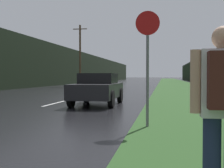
# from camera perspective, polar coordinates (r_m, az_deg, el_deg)

# --- Properties ---
(grass_verge) EXTENTS (6.00, 240.00, 0.02)m
(grass_verge) POSITION_cam_1_polar(r_m,az_deg,el_deg) (40.94, 12.44, -0.35)
(grass_verge) COLOR #26471E
(grass_verge) RESTS_ON ground_plane
(lane_stripe_c) EXTENTS (0.12, 3.00, 0.01)m
(lane_stripe_c) POSITION_cam_1_polar(r_m,az_deg,el_deg) (14.79, -10.47, -3.51)
(lane_stripe_c) COLOR silver
(lane_stripe_c) RESTS_ON ground_plane
(lane_stripe_d) EXTENTS (0.12, 3.00, 0.01)m
(lane_stripe_d) POSITION_cam_1_polar(r_m,az_deg,el_deg) (21.49, -4.14, -1.94)
(lane_stripe_d) COLOR silver
(lane_stripe_d) RESTS_ON ground_plane
(lane_stripe_e) EXTENTS (0.12, 3.00, 0.01)m
(lane_stripe_e) POSITION_cam_1_polar(r_m,az_deg,el_deg) (28.34, -0.84, -1.12)
(lane_stripe_e) COLOR silver
(lane_stripe_e) RESTS_ON ground_plane
(lane_stripe_f) EXTENTS (0.12, 3.00, 0.01)m
(lane_stripe_f) POSITION_cam_1_polar(r_m,az_deg,el_deg) (35.25, 1.16, -0.61)
(lane_stripe_f) COLOR silver
(lane_stripe_f) RESTS_ON ground_plane
(treeline_far_side) EXTENTS (2.00, 140.00, 5.58)m
(treeline_far_side) POSITION_cam_1_polar(r_m,az_deg,el_deg) (53.11, -7.36, 3.08)
(treeline_far_side) COLOR black
(treeline_far_side) RESTS_ON ground_plane
(treeline_near_side) EXTENTS (2.00, 140.00, 5.13)m
(treeline_near_side) POSITION_cam_1_polar(r_m,az_deg,el_deg) (51.54, 18.52, 2.81)
(treeline_near_side) COLOR black
(treeline_near_side) RESTS_ON ground_plane
(utility_pole_far) EXTENTS (1.80, 0.24, 7.71)m
(utility_pole_far) POSITION_cam_1_polar(r_m,az_deg,el_deg) (39.68, -5.85, 5.37)
(utility_pole_far) COLOR #4C3823
(utility_pole_far) RESTS_ON ground_plane
(stop_sign) EXTENTS (0.60, 0.07, 2.89)m
(stop_sign) POSITION_cam_1_polar(r_m,az_deg,el_deg) (7.82, 6.52, 4.64)
(stop_sign) COLOR slate
(stop_sign) RESTS_ON ground_plane
(hitchhiker_with_backpack) EXTENTS (0.61, 0.42, 1.75)m
(hitchhiker_with_backpack) POSITION_cam_1_polar(r_m,az_deg,el_deg) (3.09, 19.76, -3.72)
(hitchhiker_with_backpack) COLOR #1E2847
(hitchhiker_with_backpack) RESTS_ON ground_plane
(car_passing_near) EXTENTS (1.87, 4.16, 1.40)m
(car_passing_near) POSITION_cam_1_polar(r_m,az_deg,el_deg) (13.92, -2.63, -0.82)
(car_passing_near) COLOR black
(car_passing_near) RESTS_ON ground_plane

